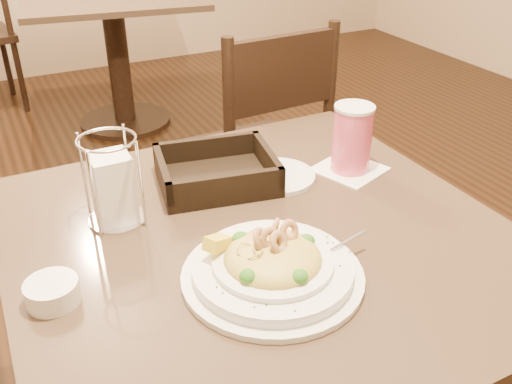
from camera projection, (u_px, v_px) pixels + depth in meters
name	position (u px, v px, depth m)	size (l,w,h in m)	color
main_table	(260.00, 328.00, 1.17)	(0.90, 0.90, 0.74)	black
background_table	(116.00, 38.00, 3.12)	(1.02, 1.02, 0.74)	black
dining_chair_near	(260.00, 149.00, 1.93)	(0.44, 0.44, 0.93)	black
pasta_bowl	(272.00, 265.00, 0.93)	(0.34, 0.30, 0.10)	white
drink_glass	(352.00, 139.00, 1.24)	(0.17, 0.17, 0.15)	white
bread_basket	(217.00, 174.00, 1.21)	(0.27, 0.24, 0.07)	black
napkin_caddy	(113.00, 186.00, 1.06)	(0.11, 0.11, 0.18)	silver
side_plate	(278.00, 176.00, 1.24)	(0.16, 0.16, 0.01)	white
butter_ramekin	(52.00, 292.00, 0.89)	(0.08, 0.08, 0.04)	white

